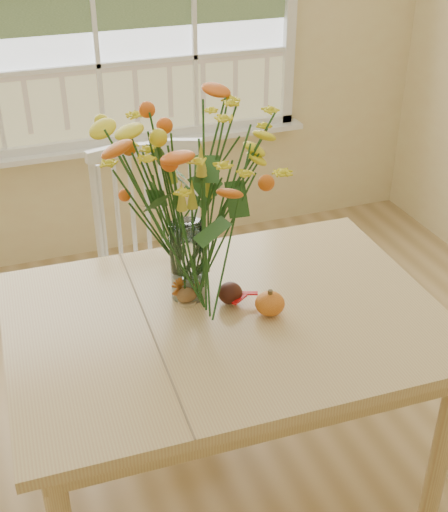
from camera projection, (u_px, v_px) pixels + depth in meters
name	position (u px, v px, depth m)	size (l,w,h in m)	color
wall_back	(93.00, 26.00, 3.62)	(4.00, 0.02, 2.70)	beige
dining_table	(226.00, 336.00, 2.37)	(1.49, 1.08, 0.78)	tan
windsor_chair	(155.00, 257.00, 3.03)	(0.51, 0.49, 1.06)	white
flower_vase	(186.00, 187.00, 2.21)	(0.59, 0.59, 0.70)	white
pumpkin	(270.00, 305.00, 2.30)	(0.10, 0.10, 0.08)	#C25216
turkey_figurine	(187.00, 294.00, 2.36)	(0.09, 0.08, 0.10)	#CCB78C
dark_gourd	(230.00, 294.00, 2.36)	(0.12, 0.08, 0.08)	#38160F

